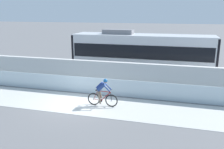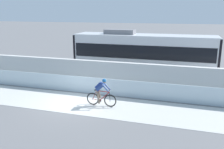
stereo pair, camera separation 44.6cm
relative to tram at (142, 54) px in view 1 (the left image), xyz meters
The scene contains 8 objects.
ground_plane 7.64m from the tram, 112.17° to the right, with size 200.00×200.00×0.00m, color slate.
bike_path_deck 7.63m from the tram, 112.17° to the right, with size 32.00×3.20×0.01m, color beige.
glass_parapet 5.88m from the tram, 119.18° to the right, with size 32.00×0.05×1.08m, color silver.
concrete_barrier_wall 4.36m from the tram, 131.10° to the right, with size 32.00×0.36×1.82m, color silver.
tram_rail_near 3.45m from the tram, 165.59° to the right, with size 32.00×0.08×0.01m, color #595654.
tram_rail_far 3.45m from the tram, 165.59° to the left, with size 32.00×0.08×0.01m, color #595654.
tram is the anchor object (origin of this frame).
cyclist_on_bike 7.03m from the tram, 99.49° to the right, with size 1.77×0.58×1.61m.
Camera 1 is at (5.67, -12.48, 5.21)m, focal length 39.40 mm.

